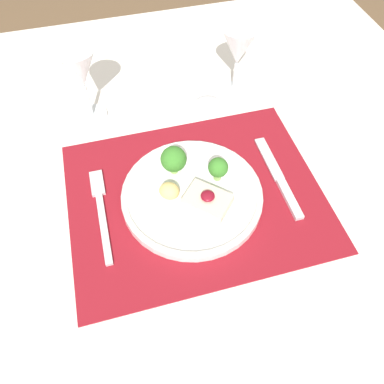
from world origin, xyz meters
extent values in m
plane|color=brown|center=(0.00, 0.00, 0.00)|extent=(8.00, 8.00, 0.00)
cube|color=white|center=(0.00, 0.00, 0.74)|extent=(1.27, 1.30, 0.03)
cylinder|color=white|center=(0.56, 0.58, 0.36)|extent=(0.06, 0.06, 0.72)
cube|color=maroon|center=(0.00, 0.00, 0.75)|extent=(0.46, 0.37, 0.00)
cylinder|color=white|center=(-0.01, -0.01, 0.76)|extent=(0.25, 0.25, 0.02)
torus|color=white|center=(-0.01, -0.01, 0.77)|extent=(0.25, 0.25, 0.01)
cube|color=beige|center=(0.01, -0.03, 0.78)|extent=(0.09, 0.09, 0.02)
ellipsoid|color=maroon|center=(0.01, -0.03, 0.79)|extent=(0.02, 0.02, 0.01)
cylinder|color=#84B256|center=(0.05, 0.02, 0.78)|extent=(0.01, 0.01, 0.02)
sphere|color=#387A28|center=(0.05, 0.02, 0.80)|extent=(0.04, 0.04, 0.04)
cylinder|color=#84B256|center=(-0.03, 0.05, 0.78)|extent=(0.01, 0.01, 0.02)
sphere|color=#387A28|center=(-0.03, 0.05, 0.80)|extent=(0.05, 0.05, 0.05)
ellipsoid|color=#DBBC6B|center=(-0.05, 0.00, 0.78)|extent=(0.05, 0.05, 0.03)
cube|color=silver|center=(-0.17, -0.03, 0.76)|extent=(0.01, 0.14, 0.01)
cube|color=silver|center=(-0.17, 0.07, 0.76)|extent=(0.02, 0.06, 0.01)
cube|color=silver|center=(0.16, -0.05, 0.76)|extent=(0.02, 0.09, 0.01)
cube|color=silver|center=(0.16, 0.04, 0.76)|extent=(0.02, 0.11, 0.00)
cube|color=silver|center=(0.00, 0.23, 0.75)|extent=(0.13, 0.01, 0.01)
ellipsoid|color=silver|center=(0.09, 0.23, 0.76)|extent=(0.06, 0.05, 0.02)
cylinder|color=white|center=(0.16, 0.26, 0.75)|extent=(0.06, 0.06, 0.01)
cylinder|color=white|center=(0.16, 0.26, 0.79)|extent=(0.01, 0.01, 0.07)
cone|color=white|center=(0.16, 0.26, 0.87)|extent=(0.08, 0.08, 0.08)
cylinder|color=white|center=(-0.16, 0.26, 0.75)|extent=(0.06, 0.06, 0.01)
cylinder|color=white|center=(-0.16, 0.26, 0.79)|extent=(0.01, 0.01, 0.07)
cone|color=white|center=(-0.16, 0.26, 0.87)|extent=(0.08, 0.08, 0.08)
camera|label=1|loc=(-0.11, -0.38, 1.31)|focal=35.00mm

